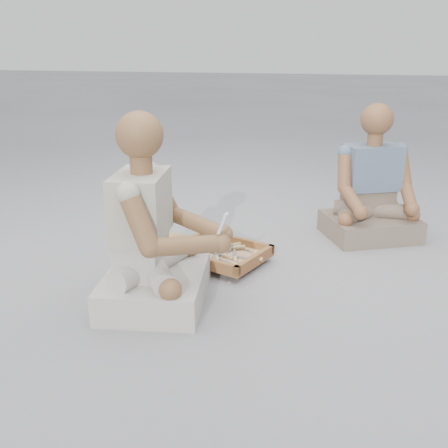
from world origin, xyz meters
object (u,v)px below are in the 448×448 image
(carved_panel, at_px, (194,250))
(companion, at_px, (372,194))
(tool_tray, at_px, (220,253))
(craftsman, at_px, (153,241))

(carved_panel, bearing_deg, companion, 34.66)
(carved_panel, distance_m, companion, 1.19)
(carved_panel, height_order, tool_tray, tool_tray)
(carved_panel, distance_m, craftsman, 0.69)
(carved_panel, xyz_separation_m, tool_tray, (0.20, -0.08, 0.04))
(craftsman, bearing_deg, tool_tray, 151.23)
(carved_panel, bearing_deg, craftsman, -83.82)
(tool_tray, relative_size, craftsman, 0.63)
(carved_panel, xyz_separation_m, craftsman, (0.07, -0.62, 0.29))
(tool_tray, bearing_deg, craftsman, -103.85)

